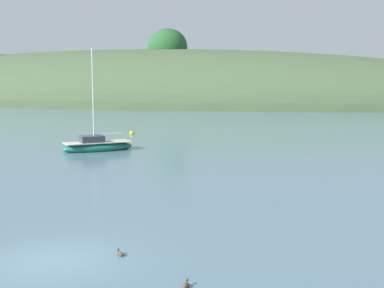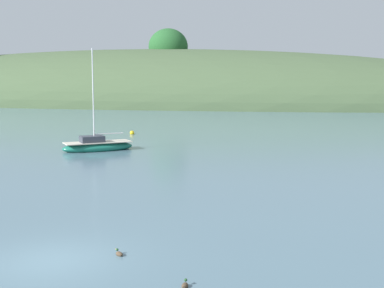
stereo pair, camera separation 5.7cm
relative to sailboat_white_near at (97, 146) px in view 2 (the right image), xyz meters
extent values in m
plane|color=slate|center=(8.28, -23.63, -0.35)|extent=(400.00, 400.00, 0.00)
ellipsoid|color=#425638|center=(-16.72, 62.32, -0.35)|extent=(150.00, 36.00, 20.92)
ellipsoid|color=#235628|center=(-11.55, 62.97, 10.57)|extent=(7.52, 6.83, 6.83)
ellipsoid|color=#196B56|center=(0.04, 0.03, -0.11)|extent=(5.48, 4.85, 0.88)
cube|color=beige|center=(0.04, 0.03, 0.29)|extent=(5.04, 4.46, 0.06)
cube|color=#333842|center=(-0.31, -0.24, 0.54)|extent=(2.13, 2.04, 0.51)
cylinder|color=silver|center=(-0.18, -0.14, 3.85)|extent=(0.09, 0.09, 7.12)
cylinder|color=silver|center=(0.73, 0.57, 0.92)|extent=(1.86, 1.47, 0.07)
sphere|color=yellow|center=(-1.12, 11.38, -0.23)|extent=(0.44, 0.44, 0.44)
cylinder|color=black|center=(-1.12, 11.38, 0.04)|extent=(0.04, 0.04, 0.10)
ellipsoid|color=#473828|center=(12.91, -24.81, -0.31)|extent=(0.20, 0.35, 0.16)
sphere|color=#1E4723|center=(12.90, -24.67, -0.19)|extent=(0.09, 0.09, 0.09)
cone|color=gold|center=(12.90, -24.60, -0.20)|extent=(0.04, 0.05, 0.04)
cone|color=#473828|center=(12.92, -24.97, -0.27)|extent=(0.07, 0.08, 0.08)
ellipsoid|color=#473828|center=(10.20, -22.69, -0.31)|extent=(0.37, 0.36, 0.16)
sphere|color=#1E4723|center=(10.09, -22.59, -0.19)|extent=(0.09, 0.09, 0.09)
cone|color=gold|center=(10.05, -22.55, -0.20)|extent=(0.06, 0.06, 0.04)
cone|color=#473828|center=(10.32, -22.79, -0.27)|extent=(0.10, 0.10, 0.08)
camera|label=1|loc=(16.27, -38.93, 5.53)|focal=51.24mm
camera|label=2|loc=(16.33, -38.91, 5.53)|focal=51.24mm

